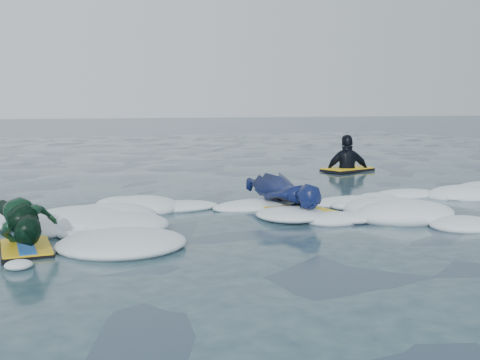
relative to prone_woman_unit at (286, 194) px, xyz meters
name	(u,v)px	position (x,y,z in m)	size (l,w,h in m)	color
ground	(316,229)	(-0.19, -1.15, -0.23)	(120.00, 120.00, 0.00)	#192C3C
foam_band	(277,214)	(-0.19, -0.12, -0.23)	(12.00, 3.10, 0.30)	white
prone_woman_unit	(286,194)	(0.00, 0.00, 0.00)	(0.84, 1.74, 0.45)	black
prone_child_unit	(25,223)	(-3.19, -0.93, 0.01)	(0.69, 1.27, 0.48)	black
waiting_rider_unit	(347,174)	(3.19, 3.77, -0.27)	(1.20, 0.88, 1.61)	black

